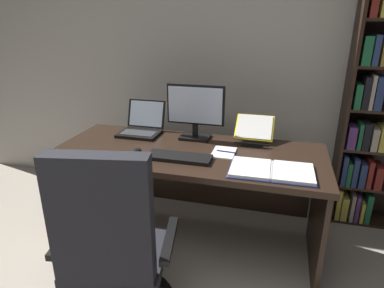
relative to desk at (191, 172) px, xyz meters
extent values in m
cube|color=#B2ADA3|center=(-0.08, 0.83, 0.73)|extent=(5.01, 0.12, 2.58)
cube|color=black|center=(0.00, -0.08, 0.18)|extent=(1.85, 0.77, 0.04)
cube|color=black|center=(-0.89, -0.08, -0.20)|extent=(0.03, 0.71, 0.72)
cube|color=black|center=(0.89, -0.08, -0.20)|extent=(0.03, 0.71, 0.72)
cube|color=black|center=(0.00, 0.28, -0.16)|extent=(1.73, 0.03, 0.50)
cube|color=black|center=(1.07, 0.61, 0.41)|extent=(0.02, 0.27, 1.93)
cube|color=black|center=(1.44, 0.61, -0.54)|extent=(0.71, 0.25, 0.02)
cube|color=gold|center=(1.12, 0.57, -0.40)|extent=(0.03, 0.16, 0.27)
cube|color=gold|center=(1.17, 0.58, -0.43)|extent=(0.05, 0.19, 0.21)
cube|color=gray|center=(1.23, 0.59, -0.41)|extent=(0.03, 0.20, 0.24)
cube|color=#512D66|center=(1.27, 0.57, -0.42)|extent=(0.03, 0.17, 0.23)
cube|color=gold|center=(1.31, 0.56, -0.44)|extent=(0.03, 0.15, 0.18)
cube|color=#195633|center=(1.35, 0.58, -0.41)|extent=(0.04, 0.18, 0.26)
cube|color=black|center=(1.44, 0.61, -0.23)|extent=(0.71, 0.25, 0.02)
cube|color=navy|center=(1.12, 0.59, -0.09)|extent=(0.03, 0.20, 0.25)
cube|color=#195633|center=(1.16, 0.59, -0.12)|extent=(0.03, 0.20, 0.20)
cube|color=navy|center=(1.21, 0.59, -0.10)|extent=(0.04, 0.19, 0.24)
cube|color=navy|center=(1.26, 0.57, -0.12)|extent=(0.05, 0.17, 0.20)
cube|color=maroon|center=(1.31, 0.59, -0.10)|extent=(0.04, 0.21, 0.23)
cube|color=maroon|center=(1.38, 0.58, -0.12)|extent=(0.06, 0.18, 0.19)
cube|color=#512D66|center=(1.14, 0.57, 0.19)|extent=(0.06, 0.16, 0.18)
cube|color=#195633|center=(1.19, 0.57, 0.20)|extent=(0.03, 0.17, 0.21)
cube|color=black|center=(1.24, 0.58, 0.21)|extent=(0.05, 0.18, 0.21)
cube|color=gray|center=(1.30, 0.58, 0.19)|extent=(0.05, 0.19, 0.18)
cube|color=gold|center=(1.35, 0.58, 0.20)|extent=(0.04, 0.17, 0.19)
cube|color=#195633|center=(1.13, 0.59, 0.51)|extent=(0.04, 0.20, 0.18)
cube|color=black|center=(1.18, 0.59, 0.54)|extent=(0.04, 0.20, 0.24)
cube|color=gray|center=(1.22, 0.59, 0.55)|extent=(0.03, 0.20, 0.25)
cube|color=navy|center=(1.27, 0.59, 0.54)|extent=(0.05, 0.20, 0.24)
cube|color=#195633|center=(1.14, 0.58, 0.84)|extent=(0.06, 0.18, 0.20)
cube|color=navy|center=(1.19, 0.57, 0.84)|extent=(0.04, 0.16, 0.21)
cube|color=olive|center=(1.26, 0.59, 0.83)|extent=(0.05, 0.19, 0.19)
cube|color=maroon|center=(1.13, 0.59, 1.14)|extent=(0.05, 0.20, 0.16)
cylinder|color=black|center=(-0.19, -0.80, -0.36)|extent=(0.06, 0.06, 0.30)
cube|color=black|center=(-0.19, -0.80, -0.17)|extent=(0.58, 0.57, 0.07)
cube|color=black|center=(-0.16, -0.99, 0.19)|extent=(0.49, 0.19, 0.65)
cube|color=black|center=(-0.47, -0.85, -0.05)|extent=(0.12, 0.39, 0.04)
cube|color=black|center=(0.08, -0.74, -0.05)|extent=(0.12, 0.39, 0.04)
cube|color=black|center=(-0.02, 0.17, 0.21)|extent=(0.22, 0.16, 0.02)
cylinder|color=black|center=(-0.02, 0.17, 0.26)|extent=(0.04, 0.04, 0.09)
cube|color=black|center=(-0.02, 0.18, 0.46)|extent=(0.43, 0.02, 0.30)
cube|color=silver|center=(-0.02, 0.16, 0.46)|extent=(0.40, 0.00, 0.27)
cube|color=black|center=(-0.46, 0.13, 0.21)|extent=(0.31, 0.23, 0.02)
cube|color=#2D2D30|center=(-0.46, 0.12, 0.22)|extent=(0.26, 0.13, 0.00)
cube|color=black|center=(-0.46, 0.29, 0.33)|extent=(0.31, 0.08, 0.21)
cube|color=silver|center=(-0.46, 0.29, 0.33)|extent=(0.28, 0.07, 0.19)
cube|color=black|center=(-0.02, -0.24, 0.21)|extent=(0.42, 0.15, 0.02)
ellipsoid|color=black|center=(-0.32, -0.24, 0.22)|extent=(0.06, 0.10, 0.04)
cube|color=black|center=(0.41, 0.15, 0.21)|extent=(0.14, 0.12, 0.01)
cube|color=black|center=(0.41, 0.11, 0.22)|extent=(0.25, 0.01, 0.01)
cube|color=yellow|center=(0.41, 0.25, 0.30)|extent=(0.28, 0.20, 0.14)
cube|color=silver|center=(0.41, 0.25, 0.30)|extent=(0.25, 0.18, 0.13)
cube|color=navy|center=(0.44, -0.29, 0.20)|extent=(0.25, 0.30, 0.01)
cube|color=navy|center=(0.69, -0.29, 0.20)|extent=(0.25, 0.30, 0.01)
cube|color=silver|center=(0.44, -0.29, 0.22)|extent=(0.23, 0.28, 0.02)
cube|color=silver|center=(0.69, -0.29, 0.22)|extent=(0.23, 0.28, 0.02)
cylinder|color=#B7B7BC|center=(0.57, -0.29, 0.21)|extent=(0.02, 0.26, 0.02)
cube|color=silver|center=(0.24, -0.07, 0.20)|extent=(0.15, 0.21, 0.01)
cylinder|color=navy|center=(0.26, -0.07, 0.21)|extent=(0.14, 0.02, 0.01)
camera|label=1|loc=(0.58, -2.14, 1.05)|focal=31.40mm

